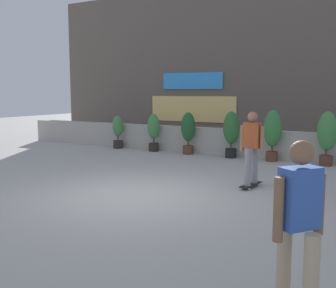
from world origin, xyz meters
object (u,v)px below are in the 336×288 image
Objects in this scene: potted_plant_0 at (118,131)px; potted_plant_3 at (231,131)px; potted_plant_1 at (154,130)px; skater_by_wall_right at (299,223)px; potted_plant_5 at (327,134)px; skater_far_right at (252,146)px; potted_plant_2 at (188,130)px; potted_plant_4 at (273,131)px.

potted_plant_3 is at bearing 0.00° from potted_plant_0.
potted_plant_3 is at bearing -0.00° from potted_plant_1.
potted_plant_5 is at bearing 96.38° from skater_by_wall_right.
potted_plant_5 is 0.93× the size of skater_far_right.
skater_by_wall_right is (0.96, -8.63, 0.02)m from potted_plant_5.
potted_plant_5 is (5.86, -0.00, 0.16)m from potted_plant_1.
potted_plant_5 is (4.47, -0.00, 0.09)m from potted_plant_2.
potted_plant_2 is 4.47m from potted_plant_5.
skater_by_wall_right is (6.82, -8.63, 0.18)m from potted_plant_1.
potted_plant_1 is 0.86× the size of potted_plant_4.
potted_plant_0 is 5.87m from potted_plant_4.
potted_plant_1 is 0.86× the size of potted_plant_5.
skater_by_wall_right is (2.54, -8.63, 0.02)m from potted_plant_4.
potted_plant_4 is at bearing 106.41° from skater_by_wall_right.
potted_plant_0 is at bearing 134.26° from skater_by_wall_right.
skater_far_right reaches higher than potted_plant_2.
potted_plant_0 is at bearing 180.00° from potted_plant_3.
potted_plant_1 is at bearing 0.00° from potted_plant_0.
potted_plant_3 is 9.46m from skater_by_wall_right.
skater_by_wall_right reaches higher than potted_plant_1.
skater_by_wall_right is at bearing -65.80° from potted_plant_3.
potted_plant_3 is at bearing 180.00° from potted_plant_5.
skater_far_right is (1.86, -3.69, 0.06)m from potted_plant_3.
skater_by_wall_right is (2.02, -4.94, 0.00)m from skater_far_right.
potted_plant_0 is at bearing 150.03° from skater_far_right.
potted_plant_2 is at bearing 122.20° from skater_by_wall_right.
potted_plant_2 is 0.91× the size of potted_plant_5.
potted_plant_5 is 0.93× the size of skater_by_wall_right.
potted_plant_3 is 1.34m from potted_plant_4.
potted_plant_0 is 1.59m from potted_plant_1.
potted_plant_1 is 2.94m from potted_plant_3.
potted_plant_4 is (1.34, 0.00, 0.05)m from potted_plant_3.
skater_far_right and skater_by_wall_right have the same top height.
potted_plant_3 reaches higher than potted_plant_1.
potted_plant_4 is at bearing 0.00° from potted_plant_2.
potted_plant_3 is at bearing 0.00° from potted_plant_2.
potted_plant_2 is 0.85× the size of skater_far_right.
skater_far_right is (-1.05, -3.69, 0.02)m from potted_plant_5.
potted_plant_2 reaches higher than potted_plant_1.
potted_plant_1 is (1.59, 0.00, 0.09)m from potted_plant_0.
skater_by_wall_right is (3.88, -8.63, 0.06)m from potted_plant_3.
potted_plant_1 is 6.06m from skater_far_right.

